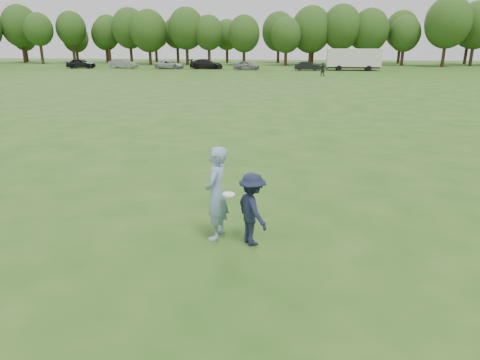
% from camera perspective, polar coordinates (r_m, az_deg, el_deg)
% --- Properties ---
extents(ground, '(200.00, 200.00, 0.00)m').
position_cam_1_polar(ground, '(9.83, 2.03, -7.69)').
color(ground, '#244E15').
rests_on(ground, ground).
extents(thrower, '(0.59, 0.83, 2.12)m').
position_cam_1_polar(thrower, '(9.46, -3.19, -1.81)').
color(thrower, '#809DC6').
rests_on(thrower, ground).
extents(defender, '(1.08, 1.20, 1.62)m').
position_cam_1_polar(defender, '(9.25, 1.63, -3.91)').
color(defender, '#191F38').
rests_on(defender, ground).
extents(player_far_d, '(1.59, 0.91, 1.64)m').
position_cam_1_polar(player_far_d, '(58.25, 10.98, 14.30)').
color(player_far_d, '#272727').
rests_on(player_far_d, ground).
extents(car_a, '(4.70, 2.15, 1.56)m').
position_cam_1_polar(car_a, '(77.73, -20.45, 14.35)').
color(car_a, black).
rests_on(car_a, ground).
extents(car_b, '(4.75, 2.00, 1.53)m').
position_cam_1_polar(car_b, '(76.09, -15.34, 14.76)').
color(car_b, slate).
rests_on(car_b, ground).
extents(car_c, '(4.82, 2.35, 1.32)m').
position_cam_1_polar(car_c, '(72.73, -9.38, 14.94)').
color(car_c, '#ABACB0').
rests_on(car_c, ground).
extents(car_d, '(5.34, 2.19, 1.55)m').
position_cam_1_polar(car_d, '(71.82, -4.53, 15.16)').
color(car_d, black).
rests_on(car_d, ground).
extents(car_e, '(4.11, 1.79, 1.38)m').
position_cam_1_polar(car_e, '(69.07, 0.87, 15.04)').
color(car_e, gray).
rests_on(car_e, ground).
extents(car_f, '(4.12, 1.66, 1.33)m').
position_cam_1_polar(car_f, '(68.54, 8.98, 14.78)').
color(car_f, black).
rests_on(car_f, ground).
extents(field_cone, '(0.28, 0.28, 0.30)m').
position_cam_1_polar(field_cone, '(56.61, 25.51, 12.14)').
color(field_cone, '#E0460B').
rests_on(field_cone, ground).
extents(disc_in_play, '(0.31, 0.31, 0.05)m').
position_cam_1_polar(disc_in_play, '(9.17, -1.50, -1.93)').
color(disc_in_play, white).
rests_on(disc_in_play, ground).
extents(cargo_trailer, '(9.00, 2.75, 3.20)m').
position_cam_1_polar(cargo_trailer, '(69.88, 14.90, 15.39)').
color(cargo_trailer, silver).
rests_on(cargo_trailer, ground).
extents(treeline, '(130.35, 18.39, 11.74)m').
position_cam_1_polar(treeline, '(85.76, 9.43, 19.11)').
color(treeline, '#332114').
rests_on(treeline, ground).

